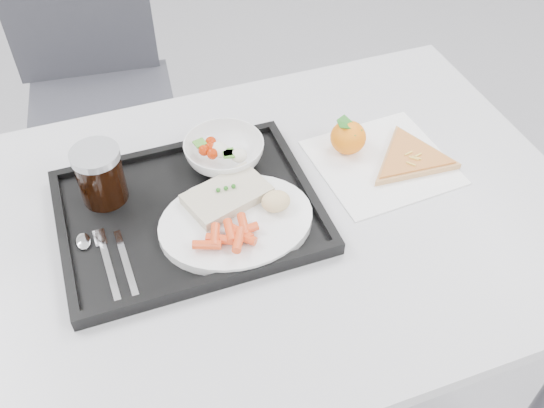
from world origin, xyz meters
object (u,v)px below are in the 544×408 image
(salad_bowl, at_px, (224,152))
(tray, at_px, (189,213))
(table, at_px, (252,242))
(pizza_slice, at_px, (411,158))
(dinner_plate, at_px, (236,222))
(chair, at_px, (93,73))
(tangerine, at_px, (348,137))
(cola_glass, at_px, (100,174))

(salad_bowl, bearing_deg, tray, -133.71)
(table, xyz_separation_m, pizza_slice, (0.34, 0.04, 0.08))
(dinner_plate, bearing_deg, pizza_slice, 8.80)
(chair, distance_m, salad_bowl, 0.81)
(tangerine, bearing_deg, salad_bowl, 171.41)
(dinner_plate, xyz_separation_m, cola_glass, (-0.20, 0.15, 0.05))
(tangerine, distance_m, pizza_slice, 0.13)
(tangerine, bearing_deg, table, -155.24)
(salad_bowl, distance_m, tangerine, 0.25)
(cola_glass, xyz_separation_m, pizza_slice, (0.58, -0.09, -0.06))
(cola_glass, bearing_deg, tray, -32.44)
(tray, relative_size, salad_bowl, 2.96)
(chair, distance_m, pizza_slice, 1.04)
(salad_bowl, distance_m, pizza_slice, 0.36)
(chair, bearing_deg, pizza_slice, -57.96)
(tray, xyz_separation_m, tangerine, (0.34, 0.07, 0.03))
(table, height_order, pizza_slice, pizza_slice)
(dinner_plate, bearing_deg, tangerine, 25.62)
(dinner_plate, height_order, pizza_slice, dinner_plate)
(pizza_slice, bearing_deg, cola_glass, 171.09)
(tangerine, bearing_deg, pizza_slice, -35.01)
(tray, height_order, tangerine, tangerine)
(table, distance_m, pizza_slice, 0.35)
(table, bearing_deg, pizza_slice, 6.23)
(cola_glass, bearing_deg, salad_bowl, 4.60)
(chair, relative_size, pizza_slice, 3.32)
(table, relative_size, cola_glass, 11.11)
(chair, xyz_separation_m, pizza_slice, (0.54, -0.86, 0.22))
(chair, xyz_separation_m, tray, (0.09, -0.85, 0.22))
(table, relative_size, tray, 2.67)
(table, distance_m, chair, 0.93)
(tray, distance_m, pizza_slice, 0.44)
(salad_bowl, relative_size, pizza_slice, 0.54)
(table, distance_m, tangerine, 0.28)
(tangerine, bearing_deg, cola_glass, 177.81)
(tray, distance_m, cola_glass, 0.17)
(tray, distance_m, salad_bowl, 0.15)
(dinner_plate, xyz_separation_m, tangerine, (0.27, 0.13, 0.01))
(salad_bowl, distance_m, cola_glass, 0.23)
(pizza_slice, bearing_deg, dinner_plate, -171.20)
(table, xyz_separation_m, tray, (-0.10, 0.04, 0.08))
(salad_bowl, bearing_deg, cola_glass, -175.40)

